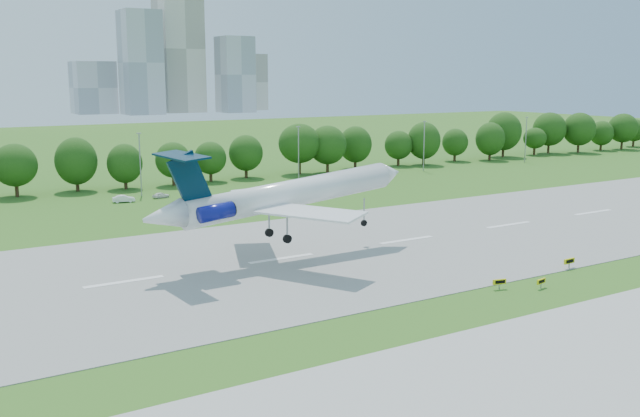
# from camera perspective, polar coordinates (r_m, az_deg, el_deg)

# --- Properties ---
(ground) EXTENTS (600.00, 600.00, 0.00)m
(ground) POSITION_cam_1_polar(r_m,az_deg,el_deg) (83.56, 17.65, -5.77)
(ground) COLOR #2E651A
(ground) RESTS_ON ground
(runway) EXTENTS (400.00, 45.00, 0.08)m
(runway) POSITION_cam_1_polar(r_m,az_deg,el_deg) (101.04, 6.94, -2.54)
(runway) COLOR gray
(runway) RESTS_ON ground
(tree_line) EXTENTS (288.40, 8.40, 10.40)m
(tree_line) POSITION_cam_1_polar(r_m,az_deg,el_deg) (157.44, -8.31, 4.37)
(tree_line) COLOR #382314
(tree_line) RESTS_ON ground
(light_poles) EXTENTS (175.90, 0.25, 12.19)m
(light_poles) POSITION_cam_1_polar(r_m,az_deg,el_deg) (147.31, -7.67, 4.03)
(light_poles) COLOR gray
(light_poles) RESTS_ON ground
(skyline) EXTENTS (127.00, 52.00, 80.00)m
(skyline) POSITION_cam_1_polar(r_m,az_deg,el_deg) (471.28, -11.56, 11.23)
(skyline) COLOR #B2B2B7
(skyline) RESTS_ON ground
(airliner) EXTENTS (37.57, 27.23, 11.96)m
(airliner) POSITION_cam_1_polar(r_m,az_deg,el_deg) (88.34, -3.35, 1.07)
(airliner) COLOR white
(airliner) RESTS_ON ground
(taxi_sign_left) EXTENTS (1.53, 0.45, 1.07)m
(taxi_sign_left) POSITION_cam_1_polar(r_m,az_deg,el_deg) (81.43, 17.28, -5.59)
(taxi_sign_left) COLOR gray
(taxi_sign_left) RESTS_ON ground
(taxi_sign_centre) EXTENTS (1.59, 0.55, 1.12)m
(taxi_sign_centre) POSITION_cam_1_polar(r_m,az_deg,el_deg) (79.87, 14.16, -5.72)
(taxi_sign_centre) COLOR gray
(taxi_sign_centre) RESTS_ON ground
(taxi_sign_right) EXTENTS (1.80, 0.31, 1.26)m
(taxi_sign_right) POSITION_cam_1_polar(r_m,az_deg,el_deg) (90.63, 19.32, -4.00)
(taxi_sign_right) COLOR gray
(taxi_sign_right) RESTS_ON ground
(service_vehicle_a) EXTENTS (4.19, 2.20, 1.31)m
(service_vehicle_a) POSITION_cam_1_polar(r_m,az_deg,el_deg) (135.47, -15.42, 0.75)
(service_vehicle_a) COLOR white
(service_vehicle_a) RESTS_ON ground
(service_vehicle_b) EXTENTS (3.35, 1.79, 1.09)m
(service_vehicle_b) POSITION_cam_1_polar(r_m,az_deg,el_deg) (138.64, -12.61, 1.05)
(service_vehicle_b) COLOR white
(service_vehicle_b) RESTS_ON ground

